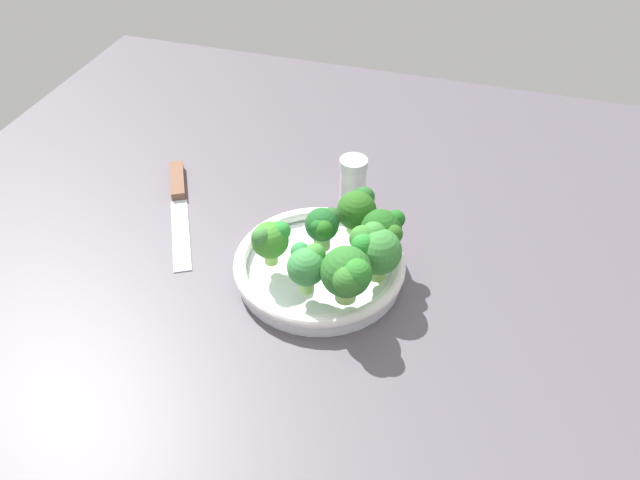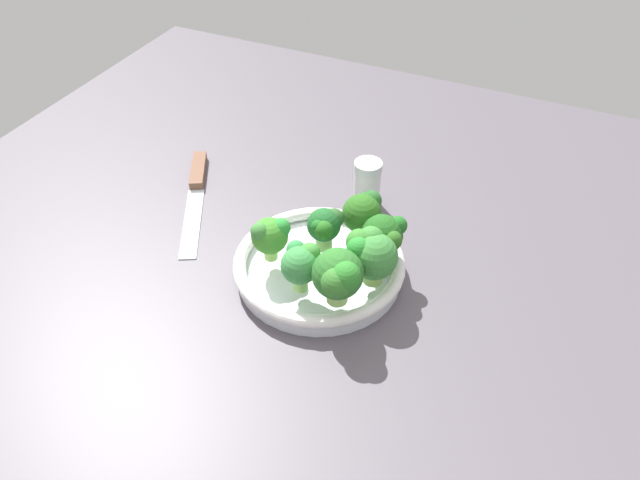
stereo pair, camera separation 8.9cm
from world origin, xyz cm
name	(u,v)px [view 1 (the left image)]	position (x,y,z in cm)	size (l,w,h in cm)	color
ground_plane	(295,276)	(0.00, 0.00, -1.25)	(130.00, 130.00, 2.50)	#534C55
bowl	(320,265)	(3.77, 0.30, 1.72)	(24.14, 24.14, 3.37)	white
broccoli_floret_0	(323,226)	(3.64, 2.19, 7.39)	(4.72, 5.74, 6.43)	#83BA5A
broccoli_floret_1	(307,265)	(3.97, -6.07, 7.48)	(5.14, 5.45, 6.55)	#82BE5B
broccoli_floret_2	(270,240)	(-2.22, -2.80, 7.47)	(5.15, 5.08, 6.63)	#9FD862
broccoli_floret_3	(348,274)	(9.64, -6.94, 8.21)	(6.90, 7.50, 8.09)	#A1CD6B
broccoli_floret_4	(358,208)	(7.10, 7.82, 7.01)	(5.67, 6.58, 6.46)	#97D26A
broccoli_floret_5	(383,230)	(11.67, 3.74, 7.39)	(6.07, 5.74, 6.87)	#8CCE69
broccoli_floret_6	(375,248)	(11.65, -1.07, 8.10)	(7.12, 6.31, 7.79)	#86B254
knife	(179,198)	(-23.17, 9.85, 0.55)	(14.75, 24.55, 1.50)	silver
pepper_shaker	(353,180)	(3.69, 18.26, 4.04)	(4.40, 4.40, 7.97)	silver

